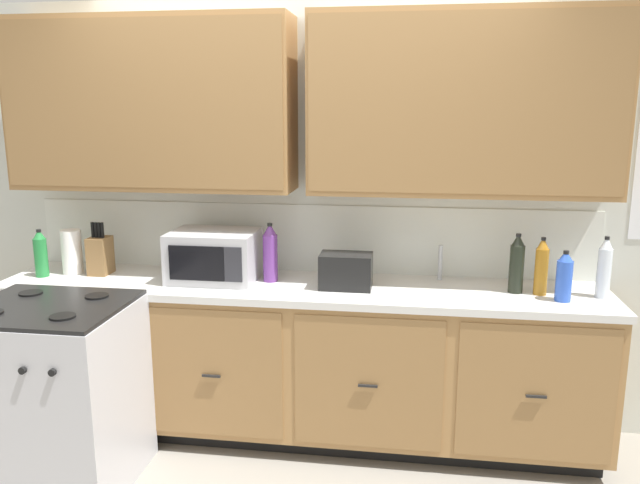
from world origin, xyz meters
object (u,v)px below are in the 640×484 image
(stove_range, at_px, (54,395))
(bottle_amber, at_px, (541,267))
(bottle_dark, at_px, (517,264))
(microwave, at_px, (214,256))
(bottle_blue, at_px, (564,277))
(bottle_green, at_px, (41,254))
(bottle_violet, at_px, (270,253))
(toaster, at_px, (346,271))
(bottle_clear, at_px, (604,268))
(knife_block, at_px, (100,255))
(paper_towel_roll, at_px, (72,252))

(stove_range, height_order, bottle_amber, bottle_amber)
(bottle_dark, distance_m, bottle_amber, 0.12)
(microwave, height_order, bottle_dark, bottle_dark)
(bottle_blue, bearing_deg, microwave, 176.15)
(bottle_green, distance_m, bottle_violet, 1.34)
(toaster, height_order, bottle_clear, bottle_clear)
(knife_block, bearing_deg, bottle_violet, -0.31)
(microwave, bearing_deg, bottle_blue, -3.85)
(paper_towel_roll, xyz_separation_m, bottle_amber, (2.65, -0.04, 0.02))
(bottle_green, bearing_deg, bottle_violet, 4.10)
(bottle_blue, bearing_deg, bottle_clear, 23.02)
(knife_block, bearing_deg, toaster, -3.23)
(stove_range, distance_m, toaster, 1.61)
(bottle_blue, bearing_deg, bottle_amber, 132.47)
(microwave, xyz_separation_m, bottle_amber, (1.77, -0.02, 0.01))
(paper_towel_roll, relative_size, bottle_dark, 0.82)
(stove_range, bearing_deg, bottle_blue, 11.82)
(bottle_amber, distance_m, bottle_green, 2.79)
(microwave, distance_m, bottle_violet, 0.32)
(knife_block, bearing_deg, stove_range, -84.84)
(microwave, xyz_separation_m, bottle_green, (-1.01, -0.07, -0.00))
(toaster, xyz_separation_m, paper_towel_roll, (-1.63, 0.07, 0.03))
(toaster, bearing_deg, bottle_amber, 1.67)
(paper_towel_roll, distance_m, bottle_violet, 1.19)
(toaster, bearing_deg, stove_range, -156.84)
(microwave, distance_m, toaster, 0.76)
(microwave, relative_size, bottle_amber, 1.57)
(toaster, relative_size, bottle_clear, 0.87)
(paper_towel_roll, xyz_separation_m, bottle_clear, (2.95, -0.05, 0.03))
(toaster, xyz_separation_m, bottle_dark, (0.90, 0.05, 0.06))
(stove_range, xyz_separation_m, bottle_amber, (2.41, 0.63, 0.59))
(bottle_dark, bearing_deg, stove_range, -164.26)
(bottle_dark, distance_m, bottle_blue, 0.25)
(stove_range, distance_m, bottle_green, 0.90)
(paper_towel_roll, height_order, bottle_dark, bottle_dark)
(toaster, height_order, bottle_violet, bottle_violet)
(knife_block, bearing_deg, microwave, -2.32)
(bottle_clear, bearing_deg, stove_range, -167.25)
(bottle_amber, distance_m, bottle_clear, 0.31)
(stove_range, distance_m, microwave, 1.08)
(toaster, distance_m, knife_block, 1.46)
(microwave, height_order, paper_towel_roll, microwave)
(bottle_violet, bearing_deg, bottle_amber, -1.85)
(bottle_dark, bearing_deg, bottle_amber, -9.19)
(toaster, height_order, bottle_amber, bottle_amber)
(bottle_amber, relative_size, bottle_clear, 0.95)
(bottle_green, bearing_deg, paper_towel_roll, 32.64)
(stove_range, xyz_separation_m, bottle_dark, (2.29, 0.65, 0.60))
(bottle_amber, height_order, bottle_violet, bottle_violet)
(microwave, distance_m, bottle_green, 1.02)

